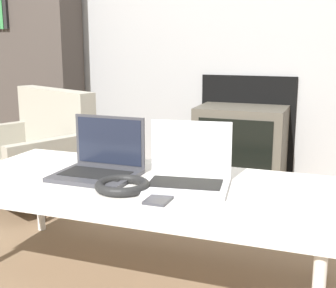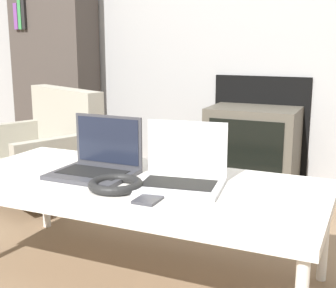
% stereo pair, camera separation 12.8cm
% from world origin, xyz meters
% --- Properties ---
extents(table, '(1.37, 0.65, 0.39)m').
position_xyz_m(table, '(0.00, 0.33, 0.36)').
color(table, silver).
rests_on(table, ground_plane).
extents(laptop_left, '(0.30, 0.25, 0.22)m').
position_xyz_m(laptop_left, '(-0.18, 0.36, 0.43)').
color(laptop_left, '#38383D').
rests_on(laptop_left, table).
extents(laptop_right, '(0.33, 0.29, 0.22)m').
position_xyz_m(laptop_right, '(0.17, 0.36, 0.43)').
color(laptop_right, silver).
rests_on(laptop_right, table).
extents(headphones, '(0.19, 0.19, 0.03)m').
position_xyz_m(headphones, '(-0.02, 0.22, 0.41)').
color(headphones, black).
rests_on(headphones, table).
extents(phone, '(0.07, 0.14, 0.01)m').
position_xyz_m(phone, '(0.14, 0.18, 0.39)').
color(phone, '#333338').
rests_on(phone, table).
extents(tv, '(0.57, 0.39, 0.48)m').
position_xyz_m(tv, '(0.07, 1.82, 0.24)').
color(tv, '#4C473D').
rests_on(tv, ground_plane).
extents(armchair, '(0.82, 0.77, 0.62)m').
position_xyz_m(armchair, '(-0.94, 1.00, 0.29)').
color(armchair, gray).
rests_on(armchair, ground_plane).
extents(bookshelf, '(0.61, 0.32, 1.78)m').
position_xyz_m(bookshelf, '(-1.51, 1.86, 0.89)').
color(bookshelf, '#3F3833').
rests_on(bookshelf, ground_plane).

